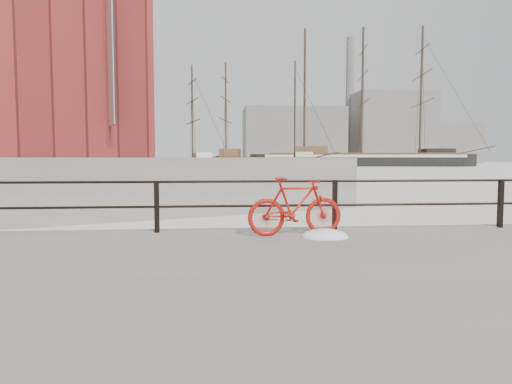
# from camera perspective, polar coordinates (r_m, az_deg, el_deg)

# --- Properties ---
(ground) EXTENTS (400.00, 400.00, 0.00)m
(ground) POSITION_cam_1_polar(r_m,az_deg,el_deg) (10.92, 27.65, -5.64)
(ground) COLOR white
(ground) RESTS_ON ground
(far_quay) EXTENTS (78.44, 148.07, 1.80)m
(far_quay) POSITION_cam_1_polar(r_m,az_deg,el_deg) (87.91, -28.15, 3.15)
(far_quay) COLOR gray
(far_quay) RESTS_ON ground
(guardrail) EXTENTS (28.00, 0.10, 1.00)m
(guardrail) POSITION_cam_1_polar(r_m,az_deg,el_deg) (10.69, 28.25, -1.27)
(guardrail) COLOR black
(guardrail) RESTS_ON promenade
(bicycle) EXTENTS (1.82, 0.49, 1.08)m
(bicycle) POSITION_cam_1_polar(r_m,az_deg,el_deg) (8.49, 4.94, -1.80)
(bicycle) COLOR #A8150B
(bicycle) RESTS_ON promenade
(barque_black) EXTENTS (58.95, 27.79, 32.28)m
(barque_black) POSITION_cam_1_polar(r_m,az_deg,el_deg) (106.12, 13.00, 3.16)
(barque_black) COLOR black
(barque_black) RESTS_ON ground
(schooner_mid) EXTENTS (28.63, 16.71, 19.50)m
(schooner_mid) POSITION_cam_1_polar(r_m,az_deg,el_deg) (80.74, 0.51, 2.96)
(schooner_mid) COLOR beige
(schooner_mid) RESTS_ON ground
(schooner_left) EXTENTS (26.65, 16.90, 18.70)m
(schooner_left) POSITION_cam_1_polar(r_m,az_deg,el_deg) (79.64, -11.86, 2.86)
(schooner_left) COLOR silver
(schooner_left) RESTS_ON ground
(workboat_far) EXTENTS (10.36, 9.73, 7.00)m
(workboat_far) POSITION_cam_1_polar(r_m,az_deg,el_deg) (59.98, -28.57, 2.01)
(workboat_far) COLOR black
(workboat_far) RESTS_ON ground
(apartment_brick) EXTENTS (27.87, 22.90, 21.20)m
(apartment_brick) POSITION_cam_1_polar(r_m,az_deg,el_deg) (123.39, -29.05, 8.64)
(apartment_brick) COLOR maroon
(apartment_brick) RESTS_ON far_quay
(industrial_west) EXTENTS (32.00, 18.00, 18.00)m
(industrial_west) POSITION_cam_1_polar(r_m,az_deg,el_deg) (151.42, 4.61, 6.95)
(industrial_west) COLOR gray
(industrial_west) RESTS_ON ground
(industrial_mid) EXTENTS (26.00, 20.00, 24.00)m
(industrial_mid) POSITION_cam_1_polar(r_m,az_deg,el_deg) (165.93, 16.41, 7.59)
(industrial_mid) COLOR gray
(industrial_mid) RESTS_ON ground
(industrial_east) EXTENTS (20.00, 16.00, 14.00)m
(industrial_east) POSITION_cam_1_polar(r_m,az_deg,el_deg) (179.87, 22.64, 5.57)
(industrial_east) COLOR gray
(industrial_east) RESTS_ON ground
(smokestack) EXTENTS (2.80, 2.80, 44.00)m
(smokestack) POSITION_cam_1_polar(r_m,az_deg,el_deg) (167.30, 11.61, 11.08)
(smokestack) COLOR gray
(smokestack) RESTS_ON ground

